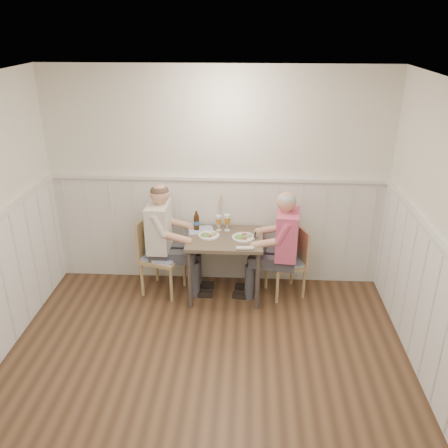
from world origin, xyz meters
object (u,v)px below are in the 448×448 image
(chair_left, at_px, (158,253))
(diner_cream, at_px, (164,248))
(man_in_pink, at_px, (282,255))
(chair_right, at_px, (290,259))
(beer_bottle, at_px, (197,222))
(grass_vase, at_px, (219,211))
(dining_table, at_px, (225,245))

(chair_left, xyz_separation_m, diner_cream, (0.08, -0.01, 0.07))
(man_in_pink, bearing_deg, chair_right, 49.04)
(beer_bottle, relative_size, grass_vase, 0.54)
(dining_table, xyz_separation_m, man_in_pink, (0.66, -0.04, -0.08))
(grass_vase, bearing_deg, man_in_pink, -23.85)
(dining_table, height_order, diner_cream, diner_cream)
(diner_cream, distance_m, beer_bottle, 0.49)
(chair_left, relative_size, diner_cream, 0.67)
(chair_left, relative_size, grass_vase, 2.10)
(dining_table, relative_size, beer_bottle, 3.60)
(man_in_pink, bearing_deg, grass_vase, 156.15)
(dining_table, distance_m, chair_right, 0.79)
(chair_left, relative_size, beer_bottle, 3.91)
(dining_table, xyz_separation_m, grass_vase, (-0.09, 0.29, 0.30))
(diner_cream, xyz_separation_m, grass_vase, (0.63, 0.26, 0.37))
(chair_left, height_order, diner_cream, diner_cream)
(dining_table, bearing_deg, man_in_pink, -3.55)
(dining_table, relative_size, diner_cream, 0.62)
(man_in_pink, bearing_deg, diner_cream, 176.92)
(chair_right, relative_size, beer_bottle, 3.49)
(grass_vase, bearing_deg, beer_bottle, -156.77)
(chair_right, bearing_deg, diner_cream, -178.43)
(chair_right, bearing_deg, dining_table, -174.44)
(beer_bottle, bearing_deg, dining_table, -27.92)
(dining_table, height_order, chair_right, chair_right)
(chair_right, height_order, chair_left, chair_left)
(man_in_pink, height_order, beer_bottle, man_in_pink)
(grass_vase, bearing_deg, chair_right, -14.32)
(man_in_pink, xyz_separation_m, diner_cream, (-1.38, 0.07, 0.01))
(dining_table, bearing_deg, beer_bottle, 152.08)
(man_in_pink, xyz_separation_m, grass_vase, (-0.75, 0.33, 0.38))
(beer_bottle, xyz_separation_m, grass_vase, (0.25, 0.11, 0.09))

